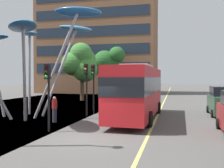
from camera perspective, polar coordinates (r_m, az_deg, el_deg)
The scene contains 12 objects.
ground at distance 12.99m, azimuth -8.79°, elevation -11.90°, with size 120.00×240.00×0.10m.
red_bus at distance 18.34m, azimuth 5.68°, elevation -1.22°, with size 2.88×10.47×3.86m.
leaf_sculpture at distance 19.74m, azimuth -18.10°, elevation 11.14°, with size 10.79×11.00×8.02m.
traffic_light_kerb_near at distance 14.29m, azimuth -14.05°, elevation 0.20°, with size 0.28×0.42×3.65m.
traffic_light_kerb_far at distance 19.59m, azimuth -5.73°, elevation 1.20°, with size 0.28×0.42×3.99m.
traffic_light_island_mid at distance 20.83m, azimuth -4.18°, elevation 1.22°, with size 0.28×0.42×3.99m.
traffic_light_opposite at distance 25.43m, azimuth -1.12°, elevation 0.14°, with size 0.28×0.42×3.29m.
car_parked_far at distance 21.86m, azimuth 23.27°, elevation -3.65°, with size 1.98×4.41×2.26m.
tree_pavement_near at distance 32.96m, azimuth -6.76°, elevation 4.71°, with size 4.44×4.24×7.37m.
tree_pavement_far at distance 43.10m, azimuth -0.50°, elevation 5.27°, with size 5.33×4.43×8.08m.
pedestrian at distance 17.40m, azimuth -12.62°, elevation -5.49°, with size 0.34×0.34×1.72m.
backdrop_building at distance 52.06m, azimuth -3.06°, elevation 9.00°, with size 22.82×10.32×19.70m.
Camera 1 is at (4.24, -11.67, 2.93)m, focal length 41.24 mm.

